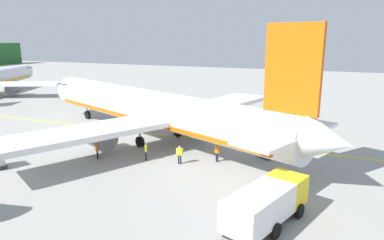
{
  "coord_description": "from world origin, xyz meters",
  "views": [
    {
      "loc": [
        -2.19,
        4.65,
        10.91
      ],
      "look_at": [
        27.57,
        16.93,
        3.22
      ],
      "focal_mm": 32.65,
      "sensor_mm": 36.0,
      "label": 1
    }
  ],
  "objects_px": {
    "crew_marshaller": "(146,150)",
    "crew_loader_left": "(217,151)",
    "airliner_foreground": "(153,109)",
    "cargo_container_mid": "(268,147)",
    "crew_supervisor": "(97,149)",
    "crew_loader_right": "(180,153)",
    "service_truck_catering": "(267,203)",
    "service_truck_baggage": "(288,122)"
  },
  "relations": [
    {
      "from": "cargo_container_mid",
      "to": "crew_supervisor",
      "type": "relative_size",
      "value": 1.38
    },
    {
      "from": "service_truck_catering",
      "to": "cargo_container_mid",
      "type": "xyz_separation_m",
      "value": [
        12.16,
        2.14,
        -0.46
      ]
    },
    {
      "from": "cargo_container_mid",
      "to": "crew_loader_right",
      "type": "bearing_deg",
      "value": 125.08
    },
    {
      "from": "service_truck_catering",
      "to": "crew_loader_right",
      "type": "bearing_deg",
      "value": 50.73
    },
    {
      "from": "crew_loader_left",
      "to": "crew_loader_right",
      "type": "relative_size",
      "value": 1.01
    },
    {
      "from": "airliner_foreground",
      "to": "crew_loader_right",
      "type": "xyz_separation_m",
      "value": [
        -5.66,
        -5.61,
        -2.42
      ]
    },
    {
      "from": "crew_loader_left",
      "to": "service_truck_catering",
      "type": "bearing_deg",
      "value": -146.13
    },
    {
      "from": "cargo_container_mid",
      "to": "crew_marshaller",
      "type": "bearing_deg",
      "value": 116.77
    },
    {
      "from": "airliner_foreground",
      "to": "crew_loader_left",
      "type": "height_order",
      "value": "airliner_foreground"
    },
    {
      "from": "crew_marshaller",
      "to": "airliner_foreground",
      "type": "bearing_deg",
      "value": 21.88
    },
    {
      "from": "airliner_foreground",
      "to": "crew_marshaller",
      "type": "xyz_separation_m",
      "value": [
        -5.94,
        -2.38,
        -2.41
      ]
    },
    {
      "from": "service_truck_catering",
      "to": "crew_supervisor",
      "type": "distance_m",
      "value": 17.41
    },
    {
      "from": "crew_loader_right",
      "to": "crew_supervisor",
      "type": "height_order",
      "value": "crew_supervisor"
    },
    {
      "from": "cargo_container_mid",
      "to": "crew_marshaller",
      "type": "height_order",
      "value": "cargo_container_mid"
    },
    {
      "from": "airliner_foreground",
      "to": "service_truck_catering",
      "type": "distance_m",
      "value": 19.66
    },
    {
      "from": "service_truck_baggage",
      "to": "crew_loader_right",
      "type": "xyz_separation_m",
      "value": [
        -13.28,
        7.47,
        -0.56
      ]
    },
    {
      "from": "cargo_container_mid",
      "to": "crew_marshaller",
      "type": "xyz_separation_m",
      "value": [
        -5.08,
        10.08,
        0.03
      ]
    },
    {
      "from": "service_truck_catering",
      "to": "crew_marshaller",
      "type": "distance_m",
      "value": 14.12
    },
    {
      "from": "service_truck_baggage",
      "to": "crew_marshaller",
      "type": "bearing_deg",
      "value": 141.73
    },
    {
      "from": "airliner_foreground",
      "to": "crew_marshaller",
      "type": "distance_m",
      "value": 6.83
    },
    {
      "from": "service_truck_baggage",
      "to": "crew_supervisor",
      "type": "relative_size",
      "value": 3.47
    },
    {
      "from": "airliner_foreground",
      "to": "service_truck_catering",
      "type": "bearing_deg",
      "value": -131.7
    },
    {
      "from": "cargo_container_mid",
      "to": "crew_supervisor",
      "type": "xyz_separation_m",
      "value": [
        -6.52,
        14.32,
        0.05
      ]
    },
    {
      "from": "crew_marshaller",
      "to": "cargo_container_mid",
      "type": "bearing_deg",
      "value": -63.23
    },
    {
      "from": "service_truck_catering",
      "to": "crew_marshaller",
      "type": "height_order",
      "value": "service_truck_catering"
    },
    {
      "from": "cargo_container_mid",
      "to": "crew_loader_right",
      "type": "distance_m",
      "value": 8.37
    },
    {
      "from": "crew_marshaller",
      "to": "crew_loader_right",
      "type": "distance_m",
      "value": 3.24
    },
    {
      "from": "airliner_foreground",
      "to": "crew_marshaller",
      "type": "relative_size",
      "value": 23.81
    },
    {
      "from": "service_truck_catering",
      "to": "cargo_container_mid",
      "type": "distance_m",
      "value": 12.35
    },
    {
      "from": "service_truck_baggage",
      "to": "crew_supervisor",
      "type": "xyz_separation_m",
      "value": [
        -14.99,
        14.94,
        -0.53
      ]
    },
    {
      "from": "crew_loader_left",
      "to": "crew_supervisor",
      "type": "height_order",
      "value": "crew_supervisor"
    },
    {
      "from": "service_truck_baggage",
      "to": "crew_loader_right",
      "type": "height_order",
      "value": "service_truck_baggage"
    },
    {
      "from": "airliner_foreground",
      "to": "crew_loader_left",
      "type": "bearing_deg",
      "value": -114.55
    },
    {
      "from": "airliner_foreground",
      "to": "crew_supervisor",
      "type": "distance_m",
      "value": 7.97
    },
    {
      "from": "service_truck_baggage",
      "to": "crew_loader_right",
      "type": "relative_size",
      "value": 3.56
    },
    {
      "from": "crew_loader_right",
      "to": "crew_supervisor",
      "type": "bearing_deg",
      "value": 102.86
    },
    {
      "from": "airliner_foreground",
      "to": "crew_loader_right",
      "type": "bearing_deg",
      "value": -135.24
    },
    {
      "from": "crew_marshaller",
      "to": "crew_supervisor",
      "type": "bearing_deg",
      "value": 108.63
    },
    {
      "from": "airliner_foreground",
      "to": "service_truck_baggage",
      "type": "relative_size",
      "value": 6.76
    },
    {
      "from": "airliner_foreground",
      "to": "cargo_container_mid",
      "type": "distance_m",
      "value": 12.72
    },
    {
      "from": "service_truck_catering",
      "to": "cargo_container_mid",
      "type": "bearing_deg",
      "value": 9.98
    },
    {
      "from": "crew_marshaller",
      "to": "crew_loader_left",
      "type": "height_order",
      "value": "crew_loader_left"
    }
  ]
}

